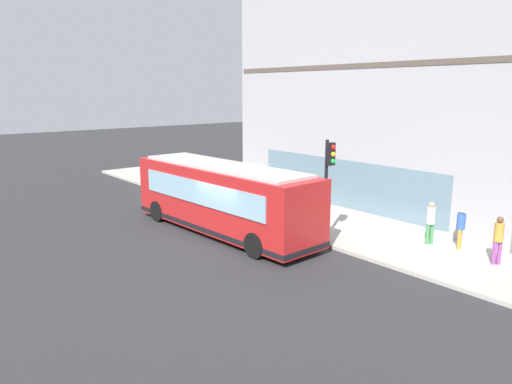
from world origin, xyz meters
The scene contains 11 objects.
ground centered at (0.00, 0.00, 0.00)m, with size 120.00×120.00×0.00m, color #2D2D30.
sidewalk_curb centered at (4.86, 0.00, 0.07)m, with size 4.53×40.00×0.15m, color #B2ADA3.
building_corner centered at (10.99, 0.00, 6.64)m, with size 7.78×16.43×13.31m.
city_bus_nearside centered at (0.60, 1.30, 1.55)m, with size 2.98×10.14×3.07m.
traffic_light_near_corner centered at (2.98, -2.68, 3.03)m, with size 0.32×0.49×4.13m.
fire_hydrant centered at (5.75, 0.47, 0.51)m, with size 0.35×0.35×0.74m.
pedestrian_near_hydrant centered at (5.79, -5.65, 1.15)m, with size 0.32×0.32×1.73m.
pedestrian_walking_along_curb centered at (5.51, -8.42, 1.17)m, with size 0.32×0.32×1.76m.
pedestrian_by_light_pole centered at (6.13, -6.73, 1.09)m, with size 0.32×0.32×1.64m.
pedestrian_near_building_entrance centered at (4.45, 1.78, 1.14)m, with size 0.32×0.32×1.72m.
newspaper_vending_box centered at (3.58, 6.83, 0.60)m, with size 0.44×0.42×0.90m.
Camera 1 is at (-11.30, -15.38, 6.22)m, focal length 33.57 mm.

